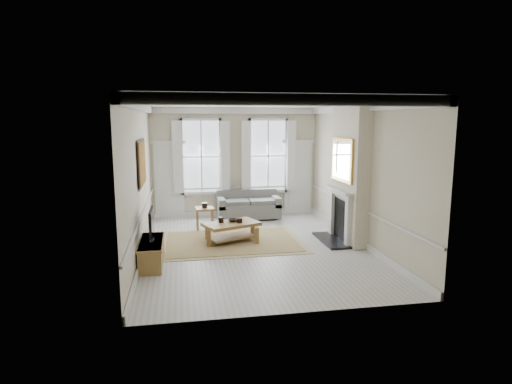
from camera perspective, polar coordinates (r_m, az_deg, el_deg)
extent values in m
plane|color=#B7B5AD|center=(10.31, -0.21, -7.41)|extent=(7.20, 7.20, 0.00)
plane|color=white|center=(9.88, -0.22, 11.82)|extent=(7.20, 7.20, 0.00)
plane|color=beige|center=(13.49, -2.83, 3.96)|extent=(5.20, 0.00, 5.20)
plane|color=beige|center=(9.85, -15.29, 1.59)|extent=(0.00, 7.20, 7.20)
plane|color=beige|center=(10.71, 13.65, 2.26)|extent=(0.00, 7.20, 7.20)
cube|color=silver|center=(13.42, -11.50, 1.38)|extent=(0.90, 0.08, 2.30)
cube|color=silver|center=(13.92, 5.62, 1.81)|extent=(0.90, 0.08, 2.30)
cube|color=#A9791D|center=(10.11, -15.00, 3.79)|extent=(0.05, 1.66, 1.06)
cube|color=beige|center=(10.82, 12.37, 2.38)|extent=(0.35, 1.70, 3.38)
cube|color=black|center=(11.00, 10.00, -6.35)|extent=(0.55, 1.50, 0.05)
cube|color=silver|center=(10.43, 12.15, -4.16)|extent=(0.10, 0.18, 1.15)
cube|color=silver|center=(11.43, 10.08, -2.90)|extent=(0.10, 0.18, 1.15)
cube|color=silver|center=(10.77, 10.95, 0.25)|extent=(0.20, 1.45, 0.06)
cube|color=black|center=(10.95, 11.29, -3.61)|extent=(0.02, 0.92, 1.00)
cube|color=gold|center=(10.70, 11.37, 4.22)|extent=(0.06, 1.26, 1.06)
cube|color=#595957|center=(13.22, -1.00, -2.40)|extent=(1.90, 0.92, 0.43)
cube|color=#595957|center=(13.50, -1.25, -0.53)|extent=(1.90, 0.20, 0.44)
cube|color=#595957|center=(13.06, -4.68, -1.43)|extent=(0.20, 0.92, 0.30)
cube|color=#595957|center=(13.32, 2.60, -1.19)|extent=(0.20, 0.92, 0.30)
cylinder|color=brown|center=(12.84, -4.42, -3.86)|extent=(0.06, 0.06, 0.08)
cylinder|color=brown|center=(13.75, 2.20, -2.95)|extent=(0.06, 0.06, 0.08)
cube|color=brown|center=(12.00, -6.86, -2.23)|extent=(0.54, 0.54, 0.06)
cube|color=brown|center=(11.86, -7.73, -3.88)|extent=(0.05, 0.05, 0.54)
cube|color=brown|center=(11.88, -5.83, -3.82)|extent=(0.05, 0.05, 0.54)
cube|color=brown|center=(12.24, -7.81, -3.46)|extent=(0.05, 0.05, 0.54)
cube|color=brown|center=(12.26, -5.97, -3.40)|extent=(0.05, 0.05, 0.54)
cube|color=#947C4C|center=(10.78, -3.29, -6.61)|extent=(3.50, 2.60, 0.02)
cube|color=brown|center=(10.67, -3.31, -4.30)|extent=(1.52, 1.21, 0.08)
cube|color=brown|center=(10.40, -6.22, -6.12)|extent=(0.10, 0.10, 0.42)
cube|color=brown|center=(10.53, -0.04, -5.86)|extent=(0.10, 0.10, 0.42)
cube|color=brown|center=(10.96, -6.43, -5.31)|extent=(0.10, 0.10, 0.42)
cube|color=brown|center=(11.08, -0.56, -5.09)|extent=(0.10, 0.10, 0.42)
cylinder|color=black|center=(10.66, -4.69, -3.73)|extent=(0.13, 0.13, 0.13)
cylinder|color=black|center=(10.62, -2.21, -3.83)|extent=(0.15, 0.15, 0.11)
imported|color=black|center=(10.75, -3.11, -3.80)|extent=(0.26, 0.26, 0.06)
cube|color=brown|center=(9.34, -13.74, -7.87)|extent=(0.46, 1.43, 0.51)
cube|color=black|center=(9.26, -13.69, -6.27)|extent=(0.08, 0.30, 0.03)
cube|color=black|center=(9.17, -13.78, -3.92)|extent=(0.05, 0.90, 0.55)
cube|color=black|center=(9.16, -13.59, -3.92)|extent=(0.01, 0.83, 0.49)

